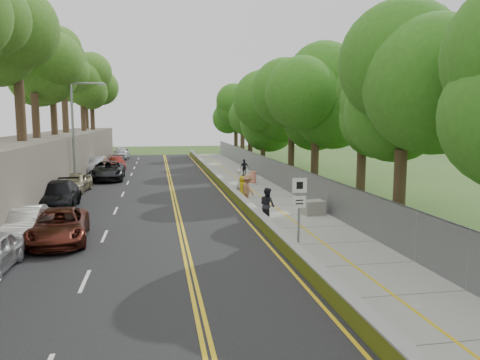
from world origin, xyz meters
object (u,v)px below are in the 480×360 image
(painter_0, at_px, (242,187))
(person_far, at_px, (244,168))
(streetlight, at_px, (76,128))
(construction_barrel, at_px, (253,177))
(signpost, at_px, (299,200))
(car_1, at_px, (22,225))
(car_2, at_px, (59,226))
(concrete_block, at_px, (313,207))

(painter_0, distance_m, person_far, 12.59)
(streetlight, height_order, construction_barrel, streetlight)
(person_far, bearing_deg, signpost, 62.81)
(car_1, height_order, person_far, person_far)
(signpost, height_order, person_far, signpost)
(construction_barrel, bearing_deg, painter_0, -106.84)
(streetlight, relative_size, construction_barrel, 8.29)
(construction_barrel, distance_m, car_1, 21.23)
(painter_0, bearing_deg, construction_barrel, -27.44)
(car_2, bearing_deg, construction_barrel, 48.96)
(car_2, bearing_deg, car_1, 160.61)
(streetlight, height_order, painter_0, streetlight)
(construction_barrel, height_order, car_2, car_2)
(car_1, distance_m, person_far, 25.31)
(person_far, bearing_deg, streetlight, 4.80)
(concrete_block, distance_m, car_1, 14.72)
(construction_barrel, xyz_separation_m, person_far, (0.20, 4.91, 0.29))
(painter_0, bearing_deg, car_2, 122.96)
(car_2, height_order, person_far, person_far)
(concrete_block, bearing_deg, painter_0, 118.17)
(signpost, relative_size, painter_0, 2.00)
(concrete_block, bearing_deg, car_1, -167.14)
(construction_barrel, xyz_separation_m, painter_0, (-2.25, -7.43, 0.29))
(construction_barrel, bearing_deg, concrete_block, -86.72)
(signpost, height_order, car_2, signpost)
(streetlight, bearing_deg, signpost, -55.92)
(car_2, bearing_deg, painter_0, 38.21)
(car_2, relative_size, painter_0, 3.27)
(streetlight, xyz_separation_m, painter_0, (11.21, -5.43, -3.81))
(car_1, distance_m, car_2, 1.65)
(streetlight, xyz_separation_m, concrete_block, (14.21, -11.03, -4.20))
(construction_barrel, bearing_deg, streetlight, -171.55)
(person_far, bearing_deg, painter_0, 56.72)
(construction_barrel, xyz_separation_m, car_1, (-13.60, -16.30, 0.25))
(signpost, height_order, construction_barrel, signpost)
(streetlight, height_order, signpost, streetlight)
(car_2, xyz_separation_m, person_far, (12.20, 21.62, 0.08))
(person_far, bearing_deg, car_2, 38.51)
(streetlight, relative_size, concrete_block, 6.87)
(car_2, bearing_deg, signpost, -18.30)
(car_2, xyz_separation_m, painter_0, (9.75, 9.27, 0.08))
(car_2, bearing_deg, concrete_block, 10.73)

